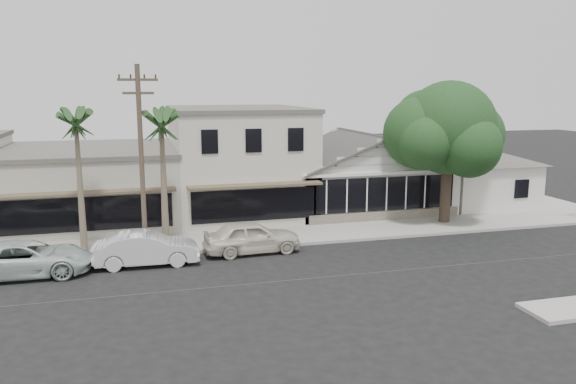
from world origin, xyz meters
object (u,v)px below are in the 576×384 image
object	(u,v)px
car_1	(147,249)
car_0	(252,237)
car_2	(26,259)
shade_tree	(445,130)
utility_pole	(141,157)

from	to	relation	value
car_1	car_0	bearing A→B (deg)	-81.28
car_2	shade_tree	xyz separation A→B (m)	(22.10, 3.87, 4.75)
car_1	car_2	size ratio (longest dim) A/B	0.86
shade_tree	car_0	bearing A→B (deg)	-165.84
car_1	car_2	distance (m)	5.00
car_2	car_1	bearing A→B (deg)	-87.42
car_1	shade_tree	world-z (taller)	shade_tree
utility_pole	car_0	size ratio (longest dim) A/B	1.92
utility_pole	car_1	world-z (taller)	utility_pole
shade_tree	car_2	bearing A→B (deg)	-170.07
car_2	shade_tree	bearing A→B (deg)	-79.45
car_0	car_2	world-z (taller)	car_0
car_0	car_1	world-z (taller)	car_0
shade_tree	utility_pole	bearing A→B (deg)	-172.60
car_2	shade_tree	size ratio (longest dim) A/B	0.65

